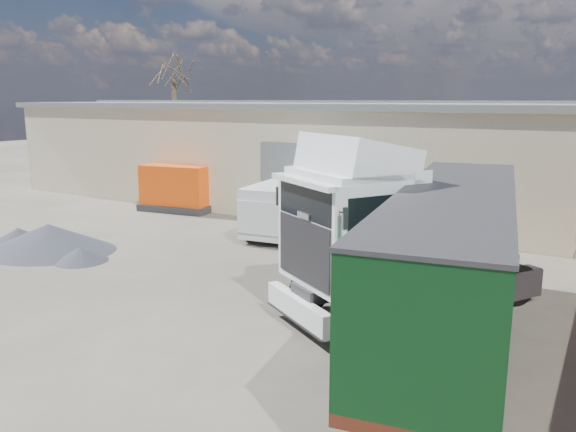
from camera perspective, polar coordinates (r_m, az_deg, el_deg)
The scene contains 8 objects.
ground at distance 16.17m, azimuth -10.09°, elevation -8.29°, with size 120.00×120.00×0.00m, color #2A2722.
warehouse at distance 31.90m, azimuth 0.23°, elevation 6.71°, with size 30.60×12.60×5.42m.
bare_tree at distance 42.18m, azimuth -11.59°, elevation 14.88°, with size 4.00×4.00×9.60m.
tractor_unit at distance 14.36m, azimuth 9.03°, elevation -2.54°, with size 5.88×7.25×4.71m.
box_trailer at distance 12.78m, azimuth 16.45°, elevation -3.67°, with size 4.01×11.09×3.61m.
panel_van at distance 23.06m, azimuth 0.03°, elevation 0.86°, with size 2.79×5.53×2.17m.
orange_skip at distance 28.75m, azimuth -10.94°, elevation 2.59°, with size 3.98×2.83×2.29m.
gravel_heap at distance 22.49m, azimuth -23.25°, elevation -2.09°, with size 6.74×6.33×1.03m.
Camera 1 is at (9.99, -11.46, 5.51)m, focal length 35.00 mm.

